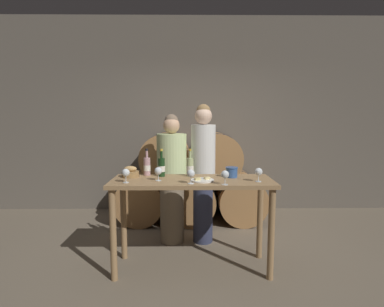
{
  "coord_description": "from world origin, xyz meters",
  "views": [
    {
      "loc": [
        -0.03,
        -2.96,
        1.56
      ],
      "look_at": [
        0.0,
        0.12,
        1.19
      ],
      "focal_mm": 28.0,
      "sensor_mm": 36.0,
      "label": 1
    }
  ],
  "objects_px": {
    "wine_bottle_white": "(190,167)",
    "wine_glass_center": "(191,174)",
    "wine_bottle_rose": "(147,166)",
    "wine_glass_far_left": "(126,173)",
    "person_right": "(203,171)",
    "wine_glass_left": "(158,171)",
    "tasting_table": "(192,194)",
    "blue_crock": "(232,172)",
    "bread_basket": "(130,173)",
    "person_left": "(172,179)",
    "wine_bottle_red": "(162,167)",
    "wine_glass_far_right": "(259,172)",
    "wine_glass_right": "(225,175)",
    "cheese_plate": "(202,180)"
  },
  "relations": [
    {
      "from": "tasting_table",
      "to": "blue_crock",
      "type": "height_order",
      "value": "blue_crock"
    },
    {
      "from": "person_left",
      "to": "wine_glass_center",
      "type": "bearing_deg",
      "value": -75.22
    },
    {
      "from": "wine_glass_far_left",
      "to": "wine_glass_center",
      "type": "height_order",
      "value": "same"
    },
    {
      "from": "wine_bottle_white",
      "to": "wine_glass_center",
      "type": "bearing_deg",
      "value": -88.89
    },
    {
      "from": "wine_glass_far_right",
      "to": "blue_crock",
      "type": "bearing_deg",
      "value": 136.42
    },
    {
      "from": "wine_bottle_white",
      "to": "blue_crock",
      "type": "xyz_separation_m",
      "value": [
        0.43,
        -0.06,
        -0.04
      ]
    },
    {
      "from": "wine_glass_far_left",
      "to": "wine_glass_left",
      "type": "height_order",
      "value": "same"
    },
    {
      "from": "wine_glass_far_left",
      "to": "wine_glass_right",
      "type": "bearing_deg",
      "value": -6.17
    },
    {
      "from": "bread_basket",
      "to": "wine_glass_center",
      "type": "bearing_deg",
      "value": -27.89
    },
    {
      "from": "wine_bottle_red",
      "to": "wine_glass_center",
      "type": "xyz_separation_m",
      "value": [
        0.31,
        -0.36,
        -0.01
      ]
    },
    {
      "from": "person_right",
      "to": "wine_bottle_red",
      "type": "height_order",
      "value": "person_right"
    },
    {
      "from": "blue_crock",
      "to": "cheese_plate",
      "type": "bearing_deg",
      "value": -149.81
    },
    {
      "from": "bread_basket",
      "to": "wine_glass_center",
      "type": "xyz_separation_m",
      "value": [
        0.64,
        -0.34,
        0.05
      ]
    },
    {
      "from": "person_left",
      "to": "wine_bottle_rose",
      "type": "distance_m",
      "value": 0.56
    },
    {
      "from": "person_left",
      "to": "wine_bottle_red",
      "type": "xyz_separation_m",
      "value": [
        -0.08,
        -0.51,
        0.23
      ]
    },
    {
      "from": "tasting_table",
      "to": "cheese_plate",
      "type": "height_order",
      "value": "cheese_plate"
    },
    {
      "from": "person_right",
      "to": "bread_basket",
      "type": "distance_m",
      "value": 0.96
    },
    {
      "from": "tasting_table",
      "to": "person_right",
      "type": "relative_size",
      "value": 0.94
    },
    {
      "from": "wine_bottle_rose",
      "to": "cheese_plate",
      "type": "relative_size",
      "value": 1.25
    },
    {
      "from": "wine_bottle_white",
      "to": "bread_basket",
      "type": "relative_size",
      "value": 1.63
    },
    {
      "from": "wine_bottle_white",
      "to": "cheese_plate",
      "type": "distance_m",
      "value": 0.29
    },
    {
      "from": "person_right",
      "to": "wine_glass_right",
      "type": "distance_m",
      "value": 0.95
    },
    {
      "from": "person_right",
      "to": "wine_glass_left",
      "type": "bearing_deg",
      "value": -123.08
    },
    {
      "from": "person_right",
      "to": "wine_glass_right",
      "type": "bearing_deg",
      "value": -80.32
    },
    {
      "from": "wine_glass_far_left",
      "to": "wine_glass_left",
      "type": "relative_size",
      "value": 1.0
    },
    {
      "from": "tasting_table",
      "to": "blue_crock",
      "type": "relative_size",
      "value": 12.59
    },
    {
      "from": "person_left",
      "to": "wine_bottle_white",
      "type": "bearing_deg",
      "value": -66.38
    },
    {
      "from": "wine_bottle_rose",
      "to": "person_right",
      "type": "bearing_deg",
      "value": 35.56
    },
    {
      "from": "person_left",
      "to": "wine_glass_right",
      "type": "relative_size",
      "value": 11.84
    },
    {
      "from": "person_left",
      "to": "wine_bottle_white",
      "type": "distance_m",
      "value": 0.61
    },
    {
      "from": "blue_crock",
      "to": "wine_glass_center",
      "type": "bearing_deg",
      "value": -144.64
    },
    {
      "from": "person_right",
      "to": "wine_bottle_red",
      "type": "distance_m",
      "value": 0.71
    },
    {
      "from": "wine_glass_left",
      "to": "wine_glass_center",
      "type": "distance_m",
      "value": 0.35
    },
    {
      "from": "blue_crock",
      "to": "wine_glass_far_right",
      "type": "bearing_deg",
      "value": -43.58
    },
    {
      "from": "wine_bottle_red",
      "to": "tasting_table",
      "type": "bearing_deg",
      "value": -27.47
    },
    {
      "from": "tasting_table",
      "to": "wine_glass_left",
      "type": "distance_m",
      "value": 0.42
    },
    {
      "from": "wine_bottle_rose",
      "to": "wine_glass_far_left",
      "type": "height_order",
      "value": "wine_bottle_rose"
    },
    {
      "from": "person_right",
      "to": "wine_glass_far_right",
      "type": "bearing_deg",
      "value": -57.71
    },
    {
      "from": "wine_glass_far_left",
      "to": "blue_crock",
      "type": "bearing_deg",
      "value": 13.47
    },
    {
      "from": "wine_glass_center",
      "to": "wine_bottle_red",
      "type": "bearing_deg",
      "value": 130.43
    },
    {
      "from": "wine_glass_left",
      "to": "blue_crock",
      "type": "bearing_deg",
      "value": 12.2
    },
    {
      "from": "wine_bottle_red",
      "to": "wine_glass_right",
      "type": "xyz_separation_m",
      "value": [
        0.62,
        -0.41,
        -0.01
      ]
    },
    {
      "from": "wine_glass_far_left",
      "to": "wine_glass_right",
      "type": "height_order",
      "value": "same"
    },
    {
      "from": "blue_crock",
      "to": "wine_glass_far_right",
      "type": "distance_m",
      "value": 0.32
    },
    {
      "from": "bread_basket",
      "to": "person_right",
      "type": "bearing_deg",
      "value": 34.26
    },
    {
      "from": "bread_basket",
      "to": "cheese_plate",
      "type": "height_order",
      "value": "bread_basket"
    },
    {
      "from": "wine_bottle_white",
      "to": "wine_glass_left",
      "type": "bearing_deg",
      "value": -144.76
    },
    {
      "from": "blue_crock",
      "to": "wine_glass_far_right",
      "type": "relative_size",
      "value": 0.95
    },
    {
      "from": "wine_bottle_white",
      "to": "bread_basket",
      "type": "distance_m",
      "value": 0.63
    },
    {
      "from": "wine_glass_center",
      "to": "wine_glass_right",
      "type": "height_order",
      "value": "same"
    }
  ]
}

